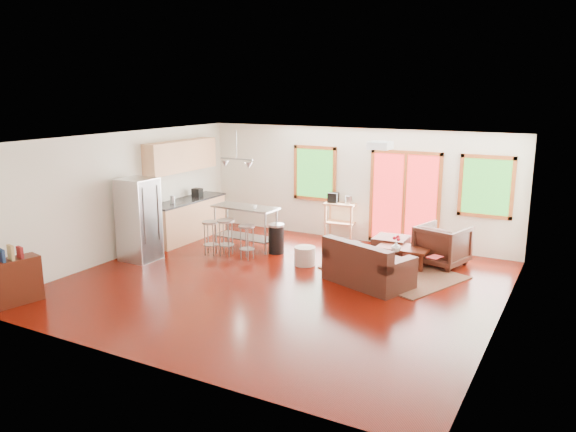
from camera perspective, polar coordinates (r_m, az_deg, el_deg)
The scene contains 29 objects.
floor at distance 10.27m, azimuth -0.81°, elevation -6.92°, with size 7.50×7.00×0.02m, color #3B0601.
ceiling at distance 9.71m, azimuth -0.86°, elevation 7.80°, with size 7.50×7.00×0.02m, color white.
back_wall at distance 13.02m, azimuth 6.79°, elevation 3.18°, with size 7.50×0.02×2.60m, color white.
left_wall at distance 12.17m, azimuth -16.45°, elevation 2.06°, with size 0.02×7.00×2.60m, color white.
right_wall at distance 8.75m, azimuth 21.18°, elevation -2.36°, with size 0.02×7.00×2.60m, color white.
front_wall at distance 7.17m, azimuth -14.82°, elevation -5.15°, with size 7.50×0.02×2.60m, color white.
window_left at distance 13.34m, azimuth 2.74°, elevation 4.35°, with size 1.10×0.05×1.30m.
french_doors at distance 12.62m, azimuth 11.74°, elevation 1.77°, with size 1.60×0.05×2.10m.
window_right at distance 12.18m, azimuth 19.49°, elevation 2.82°, with size 1.10×0.05×1.30m.
rug at distance 11.01m, azimuth 10.61°, elevation -5.66°, with size 2.33×1.79×0.02m, color #4B5A33.
loveseat at distance 10.23m, azimuth 8.02°, elevation -5.16°, with size 1.74×1.35×0.82m.
coffee_table at distance 11.36m, azimuth 11.68°, elevation -3.36°, with size 1.01×0.62×0.40m.
armchair at distance 11.59m, azimuth 15.41°, elevation -2.69°, with size 0.88×0.82×0.91m, color black.
ottoman at distance 11.93m, azimuth 10.41°, elevation -3.14°, with size 0.67×0.67×0.45m, color black.
pouf at distance 11.27m, azimuth 1.72°, elevation -4.08°, with size 0.42×0.42×0.37m, color #BFB4A5.
vase at distance 10.97m, azimuth 10.94°, elevation -2.98°, with size 0.24×0.25×0.32m.
book at distance 10.76m, azimuth 14.24°, elevation -3.30°, with size 0.22×0.03×0.29m, color maroon.
cabinets at distance 13.29m, azimuth -10.36°, elevation 1.62°, with size 0.64×2.24×2.30m.
refrigerator at distance 11.85m, azimuth -14.89°, elevation -0.34°, with size 0.70×0.66×1.70m.
island at distance 12.40m, azimuth -4.35°, elevation -0.35°, with size 1.50×0.64×0.94m.
cup at distance 12.00m, azimuth -3.47°, elevation 0.99°, with size 0.11×0.09×0.11m, color white.
bar_stool_a at distance 11.98m, azimuth -7.90°, elevation -1.42°, with size 0.42×0.42×0.73m.
bar_stool_b at distance 11.87m, azimuth -6.33°, elevation -1.33°, with size 0.44×0.44×0.77m.
bar_stool_c at distance 11.58m, azimuth -4.21°, elevation -1.84°, with size 0.36×0.36×0.72m.
trash_can at distance 12.04m, azimuth -1.21°, elevation -2.29°, with size 0.38×0.38×0.64m.
kitchen_cart at distance 13.09m, azimuth 5.27°, elevation 0.82°, with size 0.77×0.54×1.10m.
bookshelf at distance 10.25m, azimuth -26.18°, elevation -5.93°, with size 0.51×0.91×1.01m.
ceiling_flush at distance 9.60m, azimuth 9.35°, elevation 7.10°, with size 0.35×0.35×0.12m, color white.
pendant_light at distance 12.05m, azimuth -5.23°, elevation 5.31°, with size 0.80×0.18×0.79m.
Camera 1 is at (4.76, -8.42, 3.45)m, focal length 35.00 mm.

